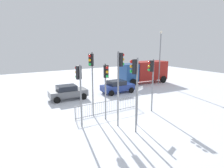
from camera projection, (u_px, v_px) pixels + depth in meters
ground_plane at (127, 124)px, 13.79m from camera, size 60.00×60.00×0.00m
traffic_light_foreground_left at (152, 74)px, 15.75m from camera, size 0.56×0.36×4.41m
traffic_light_rear_right at (135, 79)px, 11.93m from camera, size 0.41×0.52×4.81m
traffic_light_mid_left at (79, 82)px, 12.83m from camera, size 0.36×0.56×4.32m
traffic_light_foreground_right at (120, 72)px, 12.82m from camera, size 0.56×0.35×5.16m
traffic_light_mid_right at (92, 70)px, 14.61m from camera, size 0.48×0.45×5.00m
traffic_light_rear_left at (106, 79)px, 13.88m from camera, size 0.36×0.56×4.25m
direction_sign_post at (138, 102)px, 13.48m from camera, size 0.74×0.34×2.91m
pedestrian_guard_railing at (108, 107)px, 15.83m from camera, size 5.83×0.10×1.07m
car_grey_trailing at (68, 92)px, 19.80m from camera, size 3.88×2.08×1.47m
car_blue_mid at (117, 86)px, 22.41m from camera, size 3.82×1.95×1.47m
delivery_truck at (144, 71)px, 27.91m from camera, size 7.19×3.12×3.10m
street_lamp at (160, 52)px, 26.57m from camera, size 0.36×0.36×7.32m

